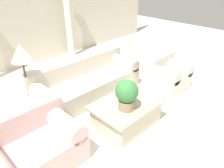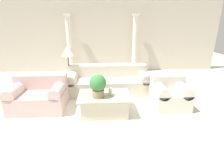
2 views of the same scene
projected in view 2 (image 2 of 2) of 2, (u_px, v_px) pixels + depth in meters
The scene contains 11 objects.
ground_plane at pixel (99, 105), 4.49m from camera, with size 16.00×16.00×0.00m, color silver.
wall_back at pixel (99, 33), 7.11m from camera, with size 10.00×0.06×3.20m.
sofa_long at pixel (108, 82), 5.24m from camera, with size 2.35×0.95×0.79m.
loveseat at pixel (39, 95), 4.25m from camera, with size 1.26×0.95×0.79m.
coffee_table at pixel (104, 104), 4.02m from camera, with size 1.17×0.82×0.46m.
potted_plant at pixel (98, 85), 3.75m from camera, with size 0.36×0.36×0.51m.
pillar_candle at pixel (110, 91), 3.91m from camera, with size 0.08×0.08×0.17m.
floor_lamp at pixel (68, 54), 5.02m from camera, with size 0.35×0.35×1.38m.
column_left at pixel (70, 44), 6.87m from camera, with size 0.27×0.27×2.31m.
column_right at pixel (135, 44), 7.01m from camera, with size 0.27×0.27×2.31m.
armchair at pixel (169, 93), 4.32m from camera, with size 0.83×0.79×0.76m.
Camera 2 is at (0.11, -4.07, 2.01)m, focal length 28.00 mm.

